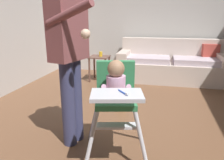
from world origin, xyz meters
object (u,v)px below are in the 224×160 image
(adult_standing, at_px, (70,56))
(toy_ball, at_px, (121,102))
(sippy_cup, at_px, (101,54))
(high_chair, at_px, (116,92))
(couch, at_px, (171,65))
(side_table, at_px, (100,63))

(adult_standing, distance_m, toy_ball, 1.36)
(sippy_cup, bearing_deg, toy_ball, -62.85)
(high_chair, height_order, toy_ball, high_chair)
(high_chair, height_order, sippy_cup, high_chair)
(couch, bearing_deg, side_table, -75.46)
(side_table, bearing_deg, high_chair, -70.77)
(adult_standing, relative_size, sippy_cup, 16.56)
(adult_standing, bearing_deg, toy_ball, 86.99)
(adult_standing, distance_m, sippy_cup, 2.39)
(adult_standing, height_order, sippy_cup, adult_standing)
(high_chair, xyz_separation_m, side_table, (-0.86, 2.47, -0.27))
(couch, xyz_separation_m, adult_standing, (-1.10, -2.72, 0.61))
(couch, xyz_separation_m, high_chair, (-0.61, -2.86, 0.32))
(toy_ball, bearing_deg, adult_standing, -108.55)
(adult_standing, bearing_deg, side_table, 114.67)
(toy_ball, distance_m, side_table, 1.54)
(couch, height_order, toy_ball, couch)
(couch, xyz_separation_m, sippy_cup, (-1.44, -0.38, 0.24))
(couch, height_order, adult_standing, adult_standing)
(high_chair, distance_m, adult_standing, 0.58)
(high_chair, height_order, side_table, high_chair)
(adult_standing, relative_size, side_table, 3.18)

